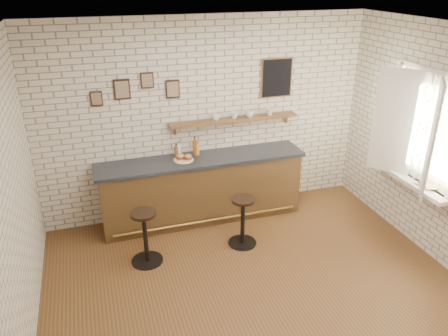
% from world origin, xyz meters
% --- Properties ---
extents(ground, '(5.00, 5.00, 0.00)m').
position_xyz_m(ground, '(0.00, 0.00, 0.00)').
color(ground, brown).
rests_on(ground, ground).
extents(bar_counter, '(3.10, 0.65, 1.01)m').
position_xyz_m(bar_counter, '(-0.18, 1.70, 0.51)').
color(bar_counter, brown).
rests_on(bar_counter, ground).
extents(sandwich_plate, '(0.28, 0.28, 0.01)m').
position_xyz_m(sandwich_plate, '(-0.44, 1.70, 1.02)').
color(sandwich_plate, white).
rests_on(sandwich_plate, bar_counter).
extents(ciabatta_sandwich, '(0.24, 0.17, 0.08)m').
position_xyz_m(ciabatta_sandwich, '(-0.43, 1.70, 1.06)').
color(ciabatta_sandwich, tan).
rests_on(ciabatta_sandwich, sandwich_plate).
extents(potato_chips, '(0.24, 0.19, 0.00)m').
position_xyz_m(potato_chips, '(-0.47, 1.69, 1.02)').
color(potato_chips, '#E4BE50').
rests_on(potato_chips, sandwich_plate).
extents(bitters_bottle_brown, '(0.07, 0.07, 0.21)m').
position_xyz_m(bitters_bottle_brown, '(-0.52, 1.84, 1.10)').
color(bitters_bottle_brown, brown).
rests_on(bitters_bottle_brown, bar_counter).
extents(bitters_bottle_white, '(0.06, 0.06, 0.24)m').
position_xyz_m(bitters_bottle_white, '(-0.48, 1.84, 1.11)').
color(bitters_bottle_white, white).
rests_on(bitters_bottle_white, bar_counter).
extents(bitters_bottle_amber, '(0.07, 0.07, 0.29)m').
position_xyz_m(bitters_bottle_amber, '(-0.23, 1.84, 1.13)').
color(bitters_bottle_amber, brown).
rests_on(bitters_bottle_amber, bar_counter).
extents(condiment_bottle_yellow, '(0.06, 0.06, 0.20)m').
position_xyz_m(condiment_bottle_yellow, '(-0.20, 1.84, 1.09)').
color(condiment_bottle_yellow, gold).
rests_on(condiment_bottle_yellow, bar_counter).
extents(bar_stool_left, '(0.42, 0.42, 0.75)m').
position_xyz_m(bar_stool_left, '(-1.18, 0.83, 0.40)').
color(bar_stool_left, black).
rests_on(bar_stool_left, ground).
extents(bar_stool_right, '(0.40, 0.40, 0.72)m').
position_xyz_m(bar_stool_right, '(0.17, 0.84, 0.38)').
color(bar_stool_right, black).
rests_on(bar_stool_right, ground).
extents(wall_shelf, '(2.00, 0.18, 0.18)m').
position_xyz_m(wall_shelf, '(0.40, 1.90, 1.48)').
color(wall_shelf, brown).
rests_on(wall_shelf, ground).
extents(shelf_cup_a, '(0.17, 0.17, 0.10)m').
position_xyz_m(shelf_cup_a, '(0.11, 1.90, 1.55)').
color(shelf_cup_a, white).
rests_on(shelf_cup_a, wall_shelf).
extents(shelf_cup_b, '(0.15, 0.15, 0.10)m').
position_xyz_m(shelf_cup_b, '(0.40, 1.90, 1.55)').
color(shelf_cup_b, white).
rests_on(shelf_cup_b, wall_shelf).
extents(shelf_cup_c, '(0.14, 0.14, 0.10)m').
position_xyz_m(shelf_cup_c, '(0.64, 1.90, 1.55)').
color(shelf_cup_c, white).
rests_on(shelf_cup_c, wall_shelf).
extents(shelf_cup_d, '(0.14, 0.14, 0.10)m').
position_xyz_m(shelf_cup_d, '(0.98, 1.90, 1.55)').
color(shelf_cup_d, white).
rests_on(shelf_cup_d, wall_shelf).
extents(back_wall_decor, '(2.96, 0.02, 0.56)m').
position_xyz_m(back_wall_decor, '(0.23, 1.98, 2.05)').
color(back_wall_decor, black).
rests_on(back_wall_decor, ground).
extents(window_sill, '(0.20, 1.35, 0.06)m').
position_xyz_m(window_sill, '(2.40, 0.30, 0.90)').
color(window_sill, white).
rests_on(window_sill, ground).
extents(casement_window, '(0.40, 1.30, 1.56)m').
position_xyz_m(casement_window, '(2.36, 0.30, 1.65)').
color(casement_window, white).
rests_on(casement_window, ground).
extents(book_lower, '(0.21, 0.24, 0.02)m').
position_xyz_m(book_lower, '(2.38, 0.04, 0.94)').
color(book_lower, tan).
rests_on(book_lower, window_sill).
extents(book_upper, '(0.23, 0.27, 0.02)m').
position_xyz_m(book_upper, '(2.38, 0.04, 0.96)').
color(book_upper, tan).
rests_on(book_upper, book_lower).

